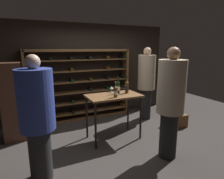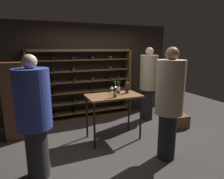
{
  "view_description": "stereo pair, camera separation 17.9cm",
  "coord_description": "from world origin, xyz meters",
  "px_view_note": "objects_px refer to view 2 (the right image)",
  "views": [
    {
      "loc": [
        -1.74,
        -3.41,
        1.97
      ],
      "look_at": [
        -0.0,
        0.25,
        1.08
      ],
      "focal_mm": 30.81,
      "sensor_mm": 36.0,
      "label": 1
    },
    {
      "loc": [
        -1.58,
        -3.48,
        1.97
      ],
      "look_at": [
        -0.0,
        0.25,
        1.08
      ],
      "focal_mm": 30.81,
      "sensor_mm": 36.0,
      "label": 2
    }
  ],
  "objects_px": {
    "wine_bottle_green_slim": "(115,92)",
    "wine_glass_stemmed_right": "(112,88)",
    "person_bystander_dark_jacket": "(148,81)",
    "tasting_table": "(113,100)",
    "person_guest_plum_blouse": "(34,113)",
    "wine_bottle_amber_reserve": "(118,87)",
    "person_guest_khaki": "(169,100)",
    "wine_bottle_red_label": "(127,87)",
    "wine_crate": "(178,121)",
    "display_cabinet": "(15,102)",
    "wine_rack": "(83,85)"
  },
  "relations": [
    {
      "from": "wine_bottle_amber_reserve",
      "to": "wine_crate",
      "type": "bearing_deg",
      "value": -7.11
    },
    {
      "from": "tasting_table",
      "to": "wine_bottle_red_label",
      "type": "distance_m",
      "value": 0.43
    },
    {
      "from": "wine_crate",
      "to": "wine_glass_stemmed_right",
      "type": "bearing_deg",
      "value": 167.88
    },
    {
      "from": "tasting_table",
      "to": "wine_bottle_red_label",
      "type": "height_order",
      "value": "wine_bottle_red_label"
    },
    {
      "from": "tasting_table",
      "to": "person_guest_khaki",
      "type": "height_order",
      "value": "person_guest_khaki"
    },
    {
      "from": "tasting_table",
      "to": "wine_crate",
      "type": "xyz_separation_m",
      "value": [
        1.72,
        -0.1,
        -0.71
      ]
    },
    {
      "from": "wine_bottle_green_slim",
      "to": "wine_glass_stemmed_right",
      "type": "xyz_separation_m",
      "value": [
        0.11,
        0.44,
        -0.01
      ]
    },
    {
      "from": "wine_bottle_green_slim",
      "to": "person_guest_plum_blouse",
      "type": "bearing_deg",
      "value": -159.83
    },
    {
      "from": "tasting_table",
      "to": "wine_bottle_amber_reserve",
      "type": "height_order",
      "value": "wine_bottle_amber_reserve"
    },
    {
      "from": "wine_rack",
      "to": "person_guest_khaki",
      "type": "xyz_separation_m",
      "value": [
        0.86,
        -2.55,
        0.13
      ]
    },
    {
      "from": "person_guest_plum_blouse",
      "to": "wine_bottle_amber_reserve",
      "type": "relative_size",
      "value": 5.04
    },
    {
      "from": "person_bystander_dark_jacket",
      "to": "wine_crate",
      "type": "bearing_deg",
      "value": 23.44
    },
    {
      "from": "person_bystander_dark_jacket",
      "to": "wine_glass_stemmed_right",
      "type": "height_order",
      "value": "person_bystander_dark_jacket"
    },
    {
      "from": "person_bystander_dark_jacket",
      "to": "wine_bottle_red_label",
      "type": "distance_m",
      "value": 1.2
    },
    {
      "from": "person_guest_khaki",
      "to": "wine_bottle_amber_reserve",
      "type": "relative_size",
      "value": 5.31
    },
    {
      "from": "wine_rack",
      "to": "person_bystander_dark_jacket",
      "type": "xyz_separation_m",
      "value": [
        1.63,
        -0.75,
        0.13
      ]
    },
    {
      "from": "display_cabinet",
      "to": "wine_bottle_amber_reserve",
      "type": "bearing_deg",
      "value": -19.36
    },
    {
      "from": "wine_rack",
      "to": "person_bystander_dark_jacket",
      "type": "height_order",
      "value": "person_bystander_dark_jacket"
    },
    {
      "from": "wine_rack",
      "to": "wine_bottle_green_slim",
      "type": "xyz_separation_m",
      "value": [
        0.25,
        -1.63,
        0.14
      ]
    },
    {
      "from": "wine_rack",
      "to": "person_bystander_dark_jacket",
      "type": "distance_m",
      "value": 1.79
    },
    {
      "from": "person_guest_plum_blouse",
      "to": "wine_bottle_green_slim",
      "type": "bearing_deg",
      "value": -43.73
    },
    {
      "from": "wine_bottle_amber_reserve",
      "to": "wine_bottle_green_slim",
      "type": "distance_m",
      "value": 0.34
    },
    {
      "from": "wine_bottle_red_label",
      "to": "wine_bottle_amber_reserve",
      "type": "relative_size",
      "value": 1.03
    },
    {
      "from": "wine_crate",
      "to": "wine_bottle_red_label",
      "type": "bearing_deg",
      "value": 174.46
    },
    {
      "from": "wine_crate",
      "to": "wine_glass_stemmed_right",
      "type": "height_order",
      "value": "wine_glass_stemmed_right"
    },
    {
      "from": "person_guest_khaki",
      "to": "wine_crate",
      "type": "distance_m",
      "value": 1.78
    },
    {
      "from": "person_bystander_dark_jacket",
      "to": "person_guest_plum_blouse",
      "type": "bearing_deg",
      "value": -66.01
    },
    {
      "from": "tasting_table",
      "to": "wine_crate",
      "type": "relative_size",
      "value": 2.38
    },
    {
      "from": "wine_rack",
      "to": "person_guest_khaki",
      "type": "height_order",
      "value": "person_guest_khaki"
    },
    {
      "from": "wine_crate",
      "to": "display_cabinet",
      "type": "height_order",
      "value": "display_cabinet"
    },
    {
      "from": "tasting_table",
      "to": "wine_bottle_red_label",
      "type": "xyz_separation_m",
      "value": [
        0.34,
        0.04,
        0.26
      ]
    },
    {
      "from": "person_bystander_dark_jacket",
      "to": "display_cabinet",
      "type": "bearing_deg",
      "value": -94.81
    },
    {
      "from": "wine_bottle_amber_reserve",
      "to": "person_guest_khaki",
      "type": "bearing_deg",
      "value": -70.81
    },
    {
      "from": "wine_crate",
      "to": "wine_bottle_amber_reserve",
      "type": "relative_size",
      "value": 1.29
    },
    {
      "from": "wine_rack",
      "to": "wine_bottle_green_slim",
      "type": "height_order",
      "value": "wine_rack"
    },
    {
      "from": "tasting_table",
      "to": "wine_crate",
      "type": "height_order",
      "value": "tasting_table"
    },
    {
      "from": "person_guest_khaki",
      "to": "wine_crate",
      "type": "relative_size",
      "value": 4.13
    },
    {
      "from": "wine_rack",
      "to": "person_guest_plum_blouse",
      "type": "relative_size",
      "value": 1.5
    },
    {
      "from": "display_cabinet",
      "to": "wine_bottle_red_label",
      "type": "height_order",
      "value": "display_cabinet"
    },
    {
      "from": "wine_crate",
      "to": "wine_bottle_green_slim",
      "type": "xyz_separation_m",
      "value": [
        -1.76,
        -0.08,
        0.94
      ]
    },
    {
      "from": "tasting_table",
      "to": "person_guest_plum_blouse",
      "type": "relative_size",
      "value": 0.61
    },
    {
      "from": "tasting_table",
      "to": "person_bystander_dark_jacket",
      "type": "bearing_deg",
      "value": 27.86
    },
    {
      "from": "wine_bottle_green_slim",
      "to": "wine_glass_stemmed_right",
      "type": "relative_size",
      "value": 2.32
    },
    {
      "from": "wine_rack",
      "to": "wine_glass_stemmed_right",
      "type": "bearing_deg",
      "value": -73.06
    },
    {
      "from": "person_guest_plum_blouse",
      "to": "wine_bottle_green_slim",
      "type": "xyz_separation_m",
      "value": [
        1.54,
        0.56,
        0.07
      ]
    },
    {
      "from": "tasting_table",
      "to": "wine_bottle_red_label",
      "type": "relative_size",
      "value": 2.98
    },
    {
      "from": "wine_rack",
      "to": "wine_crate",
      "type": "xyz_separation_m",
      "value": [
        2.01,
        -1.55,
        -0.8
      ]
    },
    {
      "from": "person_guest_plum_blouse",
      "to": "display_cabinet",
      "type": "xyz_separation_m",
      "value": [
        -0.37,
        1.58,
        -0.2
      ]
    },
    {
      "from": "person_bystander_dark_jacket",
      "to": "wine_glass_stemmed_right",
      "type": "bearing_deg",
      "value": -72.96
    },
    {
      "from": "person_guest_khaki",
      "to": "wine_bottle_amber_reserve",
      "type": "bearing_deg",
      "value": -73.37
    }
  ]
}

